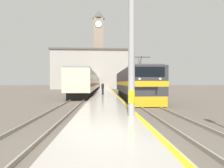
{
  "coord_description": "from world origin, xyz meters",
  "views": [
    {
      "loc": [
        -0.19,
        -5.47,
        1.97
      ],
      "look_at": [
        0.99,
        18.86,
        1.77
      ],
      "focal_mm": 28.0,
      "sensor_mm": 36.0,
      "label": 1
    }
  ],
  "objects_px": {
    "locomotive_train": "(133,84)",
    "passenger_train": "(92,82)",
    "catenary_mast": "(133,39)",
    "clock_tower": "(99,47)",
    "person_on_platform": "(103,88)"
  },
  "relations": [
    {
      "from": "catenary_mast",
      "to": "person_on_platform",
      "type": "relative_size",
      "value": 4.68
    },
    {
      "from": "person_on_platform",
      "to": "catenary_mast",
      "type": "bearing_deg",
      "value": -84.09
    },
    {
      "from": "catenary_mast",
      "to": "person_on_platform",
      "type": "xyz_separation_m",
      "value": [
        -1.48,
        14.35,
        -2.8
      ]
    },
    {
      "from": "passenger_train",
      "to": "person_on_platform",
      "type": "bearing_deg",
      "value": -82.84
    },
    {
      "from": "locomotive_train",
      "to": "person_on_platform",
      "type": "bearing_deg",
      "value": 152.06
    },
    {
      "from": "catenary_mast",
      "to": "passenger_train",
      "type": "bearing_deg",
      "value": 96.66
    },
    {
      "from": "catenary_mast",
      "to": "clock_tower",
      "type": "xyz_separation_m",
      "value": [
        -3.18,
        56.34,
        11.02
      ]
    },
    {
      "from": "passenger_train",
      "to": "catenary_mast",
      "type": "relative_size",
      "value": 7.08
    },
    {
      "from": "locomotive_train",
      "to": "clock_tower",
      "type": "height_order",
      "value": "clock_tower"
    },
    {
      "from": "passenger_train",
      "to": "catenary_mast",
      "type": "height_order",
      "value": "catenary_mast"
    },
    {
      "from": "catenary_mast",
      "to": "person_on_platform",
      "type": "height_order",
      "value": "catenary_mast"
    },
    {
      "from": "passenger_train",
      "to": "person_on_platform",
      "type": "xyz_separation_m",
      "value": [
        2.7,
        -21.52,
        -0.76
      ]
    },
    {
      "from": "catenary_mast",
      "to": "person_on_platform",
      "type": "distance_m",
      "value": 14.7
    },
    {
      "from": "passenger_train",
      "to": "catenary_mast",
      "type": "distance_m",
      "value": 36.17
    },
    {
      "from": "locomotive_train",
      "to": "passenger_train",
      "type": "bearing_deg",
      "value": 105.18
    }
  ]
}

